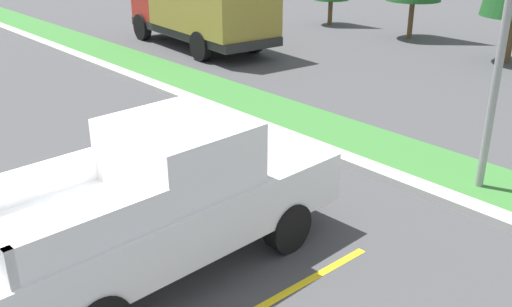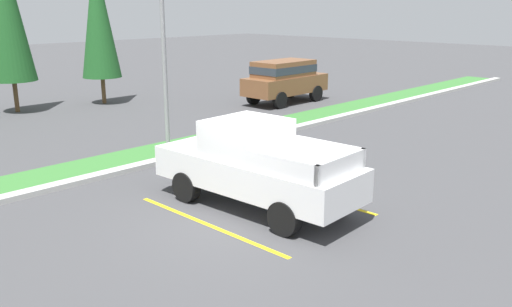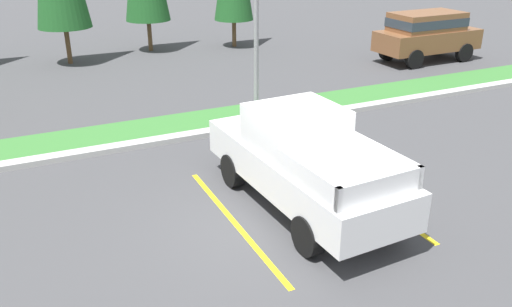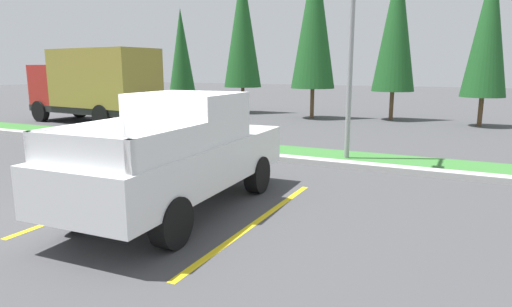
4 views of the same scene
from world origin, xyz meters
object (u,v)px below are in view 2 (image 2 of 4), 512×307
Objects in this scene: suv_distant at (285,78)px; cypress_tree_right_inner at (5,7)px; street_light at (166,33)px; pickup_truck_main at (255,165)px; cypress_tree_rightmost at (98,15)px.

cypress_tree_right_inner reaches higher than suv_distant.
street_light is 10.85m from cypress_tree_right_inner.
cypress_tree_right_inner reaches higher than street_light.
pickup_truck_main is 0.67× the size of cypress_tree_right_inner.
cypress_tree_rightmost is (3.96, -0.85, -0.41)m from cypress_tree_right_inner.
cypress_tree_rightmost is (-6.31, 6.39, 3.01)m from suv_distant.
cypress_tree_rightmost is at bearing 71.68° from pickup_truck_main.
pickup_truck_main is 16.66m from cypress_tree_right_inner.
pickup_truck_main is at bearing -106.69° from street_light.
pickup_truck_main is at bearing -93.98° from cypress_tree_right_inner.
pickup_truck_main is 6.32m from street_light.
cypress_tree_right_inner is (-0.49, 10.81, 0.79)m from street_light.
suv_distant is 9.47m from cypress_tree_rightmost.
cypress_tree_rightmost is at bearing 70.80° from street_light.
suv_distant is at bearing 38.26° from pickup_truck_main.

